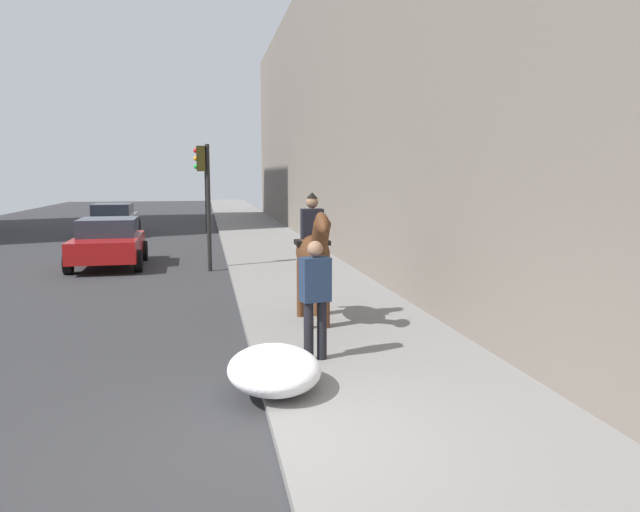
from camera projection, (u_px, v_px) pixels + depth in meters
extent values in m
cube|color=slate|center=(441.00, 431.00, 6.29)|extent=(120.00, 3.48, 0.12)
ellipsoid|color=#4C2B16|center=(313.00, 253.00, 10.59)|extent=(1.51, 0.59, 0.66)
cylinder|color=#4C2B16|center=(326.00, 298.00, 10.27)|extent=(0.13, 0.13, 1.05)
cylinder|color=#4C2B16|center=(308.00, 298.00, 10.22)|extent=(0.13, 0.13, 1.05)
cylinder|color=#4C2B16|center=(317.00, 288.00, 11.15)|extent=(0.13, 0.13, 1.05)
cylinder|color=#4C2B16|center=(300.00, 289.00, 11.09)|extent=(0.13, 0.13, 1.05)
cylinder|color=#4C2B16|center=(320.00, 238.00, 9.79)|extent=(0.64, 0.29, 0.68)
ellipsoid|color=#4C2B16|center=(322.00, 223.00, 9.55)|extent=(0.63, 0.23, 0.49)
cylinder|color=black|center=(307.00, 253.00, 11.30)|extent=(0.28, 0.10, 0.55)
cube|color=black|center=(312.00, 242.00, 10.61)|extent=(0.45, 0.61, 0.08)
cube|color=black|center=(312.00, 224.00, 10.57)|extent=(0.29, 0.38, 0.55)
sphere|color=#8C664C|center=(312.00, 202.00, 10.52)|extent=(0.22, 0.22, 0.22)
cone|color=black|center=(312.00, 195.00, 10.50)|extent=(0.20, 0.20, 0.10)
cylinder|color=black|center=(309.00, 331.00, 8.45)|extent=(0.14, 0.14, 0.85)
cylinder|color=black|center=(322.00, 330.00, 8.52)|extent=(0.14, 0.14, 0.85)
cube|color=#1E2D47|center=(315.00, 279.00, 8.39)|extent=(0.33, 0.44, 0.62)
sphere|color=#8C664C|center=(315.00, 249.00, 8.33)|extent=(0.22, 0.22, 0.22)
cube|color=maroon|center=(108.00, 246.00, 17.89)|extent=(3.88, 1.97, 0.60)
cube|color=#262D38|center=(108.00, 227.00, 18.04)|extent=(1.91, 1.69, 0.52)
cylinder|color=black|center=(138.00, 261.00, 16.98)|extent=(0.65, 0.24, 0.64)
cylinder|color=black|center=(68.00, 263.00, 16.58)|extent=(0.65, 0.24, 0.64)
cylinder|color=black|center=(144.00, 251.00, 19.28)|extent=(0.65, 0.24, 0.64)
cylinder|color=black|center=(82.00, 252.00, 18.88)|extent=(0.65, 0.24, 0.64)
cube|color=silver|center=(114.00, 221.00, 27.68)|extent=(4.47, 1.92, 0.60)
cube|color=#262D38|center=(113.00, 209.00, 27.35)|extent=(2.28, 1.66, 0.52)
cylinder|color=black|center=(98.00, 226.00, 28.87)|extent=(0.64, 0.23, 0.64)
cylinder|color=black|center=(138.00, 225.00, 29.24)|extent=(0.64, 0.23, 0.64)
cylinder|color=black|center=(88.00, 231.00, 26.20)|extent=(0.64, 0.23, 0.64)
cylinder|color=black|center=(132.00, 230.00, 26.58)|extent=(0.64, 0.23, 0.64)
cylinder|color=black|center=(209.00, 208.00, 16.94)|extent=(0.12, 0.12, 3.58)
cube|color=#2D280C|center=(201.00, 159.00, 16.72)|extent=(0.20, 0.24, 0.70)
sphere|color=red|center=(196.00, 151.00, 16.67)|extent=(0.14, 0.14, 0.14)
sphere|color=orange|center=(196.00, 159.00, 16.70)|extent=(0.14, 0.14, 0.14)
sphere|color=green|center=(196.00, 167.00, 16.73)|extent=(0.14, 0.14, 0.14)
cylinder|color=black|center=(206.00, 192.00, 28.67)|extent=(0.12, 0.12, 3.82)
cube|color=#2D280C|center=(202.00, 160.00, 28.44)|extent=(0.20, 0.24, 0.70)
sphere|color=red|center=(199.00, 156.00, 28.38)|extent=(0.14, 0.14, 0.14)
sphere|color=orange|center=(199.00, 160.00, 28.41)|extent=(0.14, 0.14, 0.14)
sphere|color=green|center=(199.00, 165.00, 28.44)|extent=(0.14, 0.14, 0.14)
ellipsoid|color=white|center=(274.00, 369.00, 7.32)|extent=(1.48, 1.14, 0.51)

